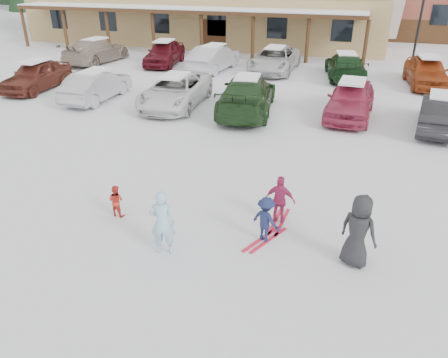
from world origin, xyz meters
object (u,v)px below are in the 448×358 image
(toddler_red, at_px, (116,201))
(child_navy, at_px, (266,220))
(parked_car_5, at_px, (440,113))
(parked_car_10, at_px, (275,59))
(parked_car_3, at_px, (247,95))
(parked_car_0, at_px, (36,75))
(adult_skier, at_px, (162,223))
(parked_car_11, at_px, (345,66))
(parked_car_4, at_px, (351,99))
(parked_car_12, at_px, (426,71))
(parked_car_7, at_px, (96,51))
(child_magenta, at_px, (280,200))
(bystander_dark, at_px, (358,231))
(parked_car_1, at_px, (96,86))
(parked_car_8, at_px, (164,53))
(lamp_post, at_px, (423,3))
(parked_car_2, at_px, (175,91))
(parked_car_9, at_px, (214,58))

(toddler_red, relative_size, child_navy, 0.75)
(parked_car_5, distance_m, parked_car_10, 11.47)
(parked_car_3, bearing_deg, parked_car_0, -9.62)
(adult_skier, distance_m, parked_car_3, 10.54)
(parked_car_11, bearing_deg, parked_car_4, 85.06)
(parked_car_11, bearing_deg, parked_car_12, 163.88)
(parked_car_5, bearing_deg, parked_car_7, -12.55)
(child_magenta, xyz_separation_m, parked_car_7, (-14.89, 16.02, 0.11))
(adult_skier, bearing_deg, parked_car_7, -69.30)
(child_magenta, relative_size, bystander_dark, 0.77)
(adult_skier, relative_size, parked_car_1, 0.37)
(child_navy, height_order, parked_car_8, parked_car_8)
(parked_car_1, bearing_deg, lamp_post, -134.71)
(parked_car_2, relative_size, parked_car_4, 1.11)
(child_navy, xyz_separation_m, parked_car_2, (-6.14, 9.47, 0.12))
(toddler_red, xyz_separation_m, parked_car_0, (-10.10, 10.02, 0.31))
(parked_car_11, bearing_deg, parked_car_2, 37.44)
(child_navy, height_order, parked_car_12, parked_car_12)
(parked_car_0, bearing_deg, parked_car_2, -4.77)
(parked_car_3, xyz_separation_m, parked_car_10, (-0.33, 8.19, -0.06))
(parked_car_10, bearing_deg, toddler_red, -90.58)
(parked_car_7, bearing_deg, parked_car_3, 154.21)
(lamp_post, height_order, parked_car_8, lamp_post)
(parked_car_3, xyz_separation_m, parked_car_7, (-11.94, 7.50, -0.03))
(parked_car_2, bearing_deg, parked_car_0, 173.49)
(parked_car_12, bearing_deg, child_magenta, -112.45)
(toddler_red, relative_size, parked_car_8, 0.19)
(child_navy, height_order, parked_car_2, parked_car_2)
(child_navy, xyz_separation_m, parked_car_4, (1.53, 10.10, 0.20))
(parked_car_0, bearing_deg, parked_car_10, 34.02)
(bystander_dark, distance_m, parked_car_1, 15.47)
(toddler_red, bearing_deg, parked_car_3, -91.03)
(bystander_dark, distance_m, parked_car_3, 10.85)
(lamp_post, xyz_separation_m, child_magenta, (-5.09, -23.37, -2.90))
(toddler_red, xyz_separation_m, bystander_dark, (5.99, -0.34, 0.41))
(bystander_dark, xyz_separation_m, parked_car_8, (-12.23, 17.81, -0.09))
(bystander_dark, bearing_deg, parked_car_2, -23.16)
(adult_skier, height_order, child_magenta, adult_skier)
(parked_car_8, xyz_separation_m, parked_car_12, (15.35, -0.95, 0.02))
(toddler_red, relative_size, parked_car_7, 0.17)
(parked_car_10, bearing_deg, child_magenta, -76.76)
(child_navy, bearing_deg, parked_car_3, -48.01)
(adult_skier, height_order, child_navy, adult_skier)
(adult_skier, xyz_separation_m, parked_car_9, (-4.55, 17.95, -0.04))
(parked_car_7, bearing_deg, bystander_dark, 140.60)
(child_magenta, height_order, parked_car_7, parked_car_7)
(parked_car_9, relative_size, parked_car_12, 1.01)
(parked_car_9, bearing_deg, adult_skier, 111.62)
(adult_skier, relative_size, parked_car_10, 0.30)
(child_magenta, relative_size, parked_car_0, 0.30)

